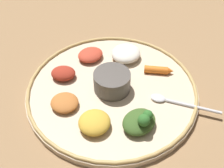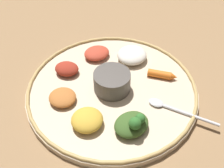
{
  "view_description": "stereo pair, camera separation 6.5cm",
  "coord_description": "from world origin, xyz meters",
  "px_view_note": "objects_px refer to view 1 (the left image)",
  "views": [
    {
      "loc": [
        -0.07,
        0.45,
        0.49
      ],
      "look_at": [
        0.0,
        0.0,
        0.03
      ],
      "focal_mm": 44.97,
      "sensor_mm": 36.0,
      "label": 1
    },
    {
      "loc": [
        -0.14,
        0.44,
        0.49
      ],
      "look_at": [
        0.0,
        0.0,
        0.03
      ],
      "focal_mm": 44.97,
      "sensor_mm": 36.0,
      "label": 2
    }
  ],
  "objects_px": {
    "carrot_near_spoon": "(158,70)",
    "center_bowl": "(112,81)",
    "spoon": "(174,102)",
    "greens_pile": "(140,121)"
  },
  "relations": [
    {
      "from": "spoon",
      "to": "greens_pile",
      "type": "relative_size",
      "value": 1.62
    },
    {
      "from": "carrot_near_spoon",
      "to": "center_bowl",
      "type": "bearing_deg",
      "value": 34.49
    },
    {
      "from": "carrot_near_spoon",
      "to": "spoon",
      "type": "bearing_deg",
      "value": 112.09
    },
    {
      "from": "spoon",
      "to": "greens_pile",
      "type": "xyz_separation_m",
      "value": [
        0.07,
        0.08,
        0.01
      ]
    },
    {
      "from": "spoon",
      "to": "carrot_near_spoon",
      "type": "bearing_deg",
      "value": -67.91
    },
    {
      "from": "greens_pile",
      "to": "carrot_near_spoon",
      "type": "xyz_separation_m",
      "value": [
        -0.03,
        -0.17,
        -0.01
      ]
    },
    {
      "from": "greens_pile",
      "to": "carrot_near_spoon",
      "type": "height_order",
      "value": "greens_pile"
    },
    {
      "from": "greens_pile",
      "to": "carrot_near_spoon",
      "type": "distance_m",
      "value": 0.17
    },
    {
      "from": "center_bowl",
      "to": "greens_pile",
      "type": "xyz_separation_m",
      "value": [
        -0.07,
        0.1,
        -0.01
      ]
    },
    {
      "from": "center_bowl",
      "to": "spoon",
      "type": "xyz_separation_m",
      "value": [
        -0.14,
        0.02,
        -0.02
      ]
    }
  ]
}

